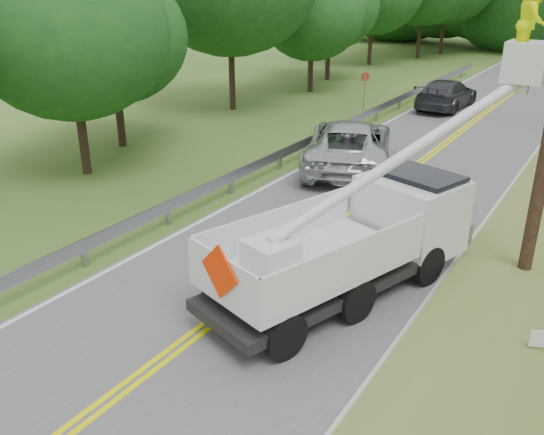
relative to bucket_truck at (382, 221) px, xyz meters
The scene contains 7 objects.
road 7.33m from the bucket_truck, 107.54° to the left, with size 7.20×96.00×0.03m.
guardrail 9.96m from the bucket_truck, 128.58° to the left, with size 0.18×48.00×0.77m.
bucket_truck is the anchor object (origin of this frame).
suv_silver 8.46m from the bucket_truck, 120.01° to the left, with size 2.91×6.30×1.75m, color silver.
suv_darkgrey 19.80m from the bucket_truck, 102.37° to the left, with size 2.10×5.17×1.50m, color #34353C.
stop_sign_permanent 17.10m from the bucket_truck, 115.12° to the left, with size 0.34×0.34×2.15m.
yard_sign 4.06m from the bucket_truck, 19.78° to the right, with size 0.45×0.21×0.69m.
Camera 1 is at (6.34, -4.02, 6.52)m, focal length 37.84 mm.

